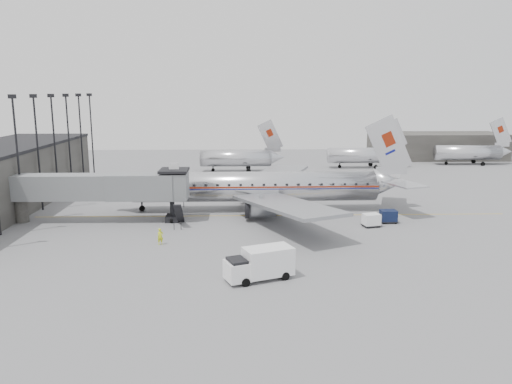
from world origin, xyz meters
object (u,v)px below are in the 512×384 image
(baggage_cart_white, at_px, (371,220))
(ramp_worker, at_px, (160,237))
(baggage_cart_navy, at_px, (388,216))
(airliner, at_px, (261,187))
(service_van, at_px, (260,263))

(baggage_cart_white, xyz_separation_m, ramp_worker, (-23.60, -6.29, 0.04))
(baggage_cart_white, bearing_deg, baggage_cart_navy, 20.43)
(airliner, height_order, service_van, airliner)
(service_van, bearing_deg, airliner, 65.85)
(airliner, xyz_separation_m, baggage_cart_navy, (15.10, -7.01, -2.38))
(airliner, height_order, baggage_cart_white, airliner)
(service_van, bearing_deg, ramp_worker, 113.03)
(baggage_cart_navy, xyz_separation_m, ramp_worker, (-26.10, -8.00, 0.04))
(airliner, relative_size, baggage_cart_navy, 19.67)
(baggage_cart_navy, bearing_deg, baggage_cart_white, -148.67)
(airliner, relative_size, service_van, 6.56)
(airliner, distance_m, baggage_cart_navy, 16.82)
(baggage_cart_white, height_order, ramp_worker, ramp_worker)
(baggage_cart_navy, relative_size, baggage_cart_white, 0.91)
(airliner, distance_m, service_van, 25.12)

